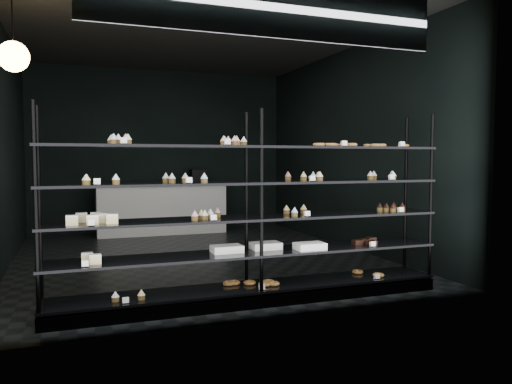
# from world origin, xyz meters

# --- Properties ---
(room) EXTENTS (5.01, 6.01, 3.20)m
(room) POSITION_xyz_m (0.00, 0.00, 1.60)
(room) COLOR black
(room) RESTS_ON ground
(display_shelf) EXTENTS (4.00, 0.50, 1.91)m
(display_shelf) POSITION_xyz_m (-0.02, -2.45, 0.63)
(display_shelf) COLOR black
(display_shelf) RESTS_ON room
(signage) EXTENTS (3.30, 0.05, 0.50)m
(signage) POSITION_xyz_m (0.00, -2.93, 2.75)
(signage) COLOR #0C1C3E
(signage) RESTS_ON room
(pendant_lamp) EXTENTS (0.30, 0.30, 0.88)m
(pendant_lamp) POSITION_xyz_m (-2.20, -1.53, 2.45)
(pendant_lamp) COLOR black
(pendant_lamp) RESTS_ON room
(service_counter) EXTENTS (2.50, 0.65, 1.23)m
(service_counter) POSITION_xyz_m (-0.08, 2.50, 0.50)
(service_counter) COLOR white
(service_counter) RESTS_ON room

